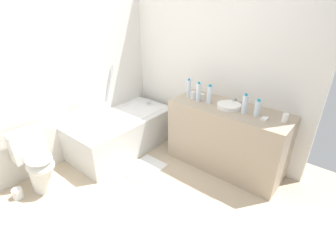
% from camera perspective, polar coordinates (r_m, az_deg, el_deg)
% --- Properties ---
extents(ground_plane, '(4.17, 4.17, 0.00)m').
position_cam_1_polar(ground_plane, '(3.03, -9.36, -16.13)').
color(ground_plane, '#C1AD8E').
extents(wall_back_tiled, '(3.57, 0.10, 2.31)m').
position_cam_1_polar(wall_back_tiled, '(3.46, -25.77, 9.39)').
color(wall_back_tiled, silver).
rests_on(wall_back_tiled, ground_plane).
extents(wall_right_mirror, '(0.10, 2.92, 2.31)m').
position_cam_1_polar(wall_right_mirror, '(3.59, 9.25, 12.29)').
color(wall_right_mirror, silver).
rests_on(wall_right_mirror, ground_plane).
extents(bathtub, '(1.54, 0.78, 1.17)m').
position_cam_1_polar(bathtub, '(3.79, -10.46, -1.21)').
color(bathtub, silver).
rests_on(bathtub, ground_plane).
extents(toilet, '(0.38, 0.54, 0.73)m').
position_cam_1_polar(toilet, '(3.31, -27.83, -7.17)').
color(toilet, white).
rests_on(toilet, ground_plane).
extents(vanity_counter, '(0.58, 1.50, 0.86)m').
position_cam_1_polar(vanity_counter, '(3.35, 13.15, -2.69)').
color(vanity_counter, tan).
rests_on(vanity_counter, ground_plane).
extents(sink_basin, '(0.29, 0.29, 0.05)m').
position_cam_1_polar(sink_basin, '(3.14, 13.73, 4.47)').
color(sink_basin, white).
rests_on(sink_basin, vanity_counter).
extents(sink_faucet, '(0.10, 0.15, 0.08)m').
position_cam_1_polar(sink_faucet, '(3.29, 15.14, 5.46)').
color(sink_faucet, '#A8A8AD').
rests_on(sink_faucet, vanity_counter).
extents(water_bottle_0, '(0.06, 0.06, 0.25)m').
position_cam_1_polar(water_bottle_0, '(3.40, 4.74, 8.59)').
color(water_bottle_0, silver).
rests_on(water_bottle_0, vanity_counter).
extents(water_bottle_1, '(0.07, 0.07, 0.20)m').
position_cam_1_polar(water_bottle_1, '(3.00, 19.75, 3.85)').
color(water_bottle_1, silver).
rests_on(water_bottle_1, vanity_counter).
extents(water_bottle_2, '(0.07, 0.07, 0.25)m').
position_cam_1_polar(water_bottle_2, '(3.21, 9.46, 7.09)').
color(water_bottle_2, silver).
rests_on(water_bottle_2, vanity_counter).
extents(water_bottle_3, '(0.06, 0.06, 0.26)m').
position_cam_1_polar(water_bottle_3, '(3.25, 6.96, 7.64)').
color(water_bottle_3, silver).
rests_on(water_bottle_3, vanity_counter).
extents(water_bottle_4, '(0.06, 0.06, 0.24)m').
position_cam_1_polar(water_bottle_4, '(3.01, 17.12, 4.78)').
color(water_bottle_4, silver).
rests_on(water_bottle_4, vanity_counter).
extents(drinking_glass_0, '(0.07, 0.07, 0.10)m').
position_cam_1_polar(drinking_glass_0, '(3.35, 5.72, 7.01)').
color(drinking_glass_0, white).
rests_on(drinking_glass_0, vanity_counter).
extents(drinking_glass_1, '(0.06, 0.06, 0.10)m').
position_cam_1_polar(drinking_glass_1, '(2.98, 25.17, 1.70)').
color(drinking_glass_1, white).
rests_on(drinking_glass_1, vanity_counter).
extents(drinking_glass_2, '(0.07, 0.07, 0.08)m').
position_cam_1_polar(drinking_glass_2, '(3.34, 7.78, 6.63)').
color(drinking_glass_2, white).
rests_on(drinking_glass_2, vanity_counter).
extents(soap_dish, '(0.09, 0.06, 0.02)m').
position_cam_1_polar(soap_dish, '(2.97, 21.17, 1.58)').
color(soap_dish, white).
rests_on(soap_dish, vanity_counter).
extents(bath_mat, '(0.55, 0.40, 0.01)m').
position_cam_1_polar(bath_mat, '(3.43, -5.52, -9.66)').
color(bath_mat, white).
rests_on(bath_mat, ground_plane).
extents(toilet_paper_roll, '(0.11, 0.11, 0.12)m').
position_cam_1_polar(toilet_paper_roll, '(3.44, -31.10, -13.06)').
color(toilet_paper_roll, white).
rests_on(toilet_paper_roll, ground_plane).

